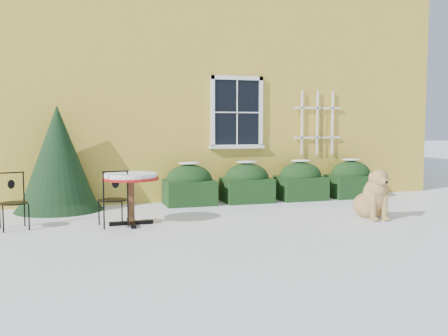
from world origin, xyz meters
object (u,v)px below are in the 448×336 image
object	(u,v)px
patio_chair_near	(114,198)
patio_chair_far	(13,201)
evergreen_shrub	(58,168)
dog	(373,198)
bistro_table	(131,182)

from	to	relation	value
patio_chair_near	patio_chair_far	bearing A→B (deg)	-18.99
evergreen_shrub	dog	world-z (taller)	evergreen_shrub
patio_chair_near	patio_chair_far	size ratio (longest dim) A/B	1.03
bistro_table	patio_chair_far	size ratio (longest dim) A/B	1.03
bistro_table	patio_chair_near	xyz separation A→B (m)	(-0.29, -0.08, -0.26)
patio_chair_far	dog	distance (m)	6.20
patio_chair_near	dog	distance (m)	4.60
bistro_table	dog	xyz separation A→B (m)	(4.27, -0.68, -0.36)
patio_chair_near	evergreen_shrub	bearing A→B (deg)	-74.01
patio_chair_near	patio_chair_far	distance (m)	1.60
evergreen_shrub	patio_chair_far	distance (m)	1.85
bistro_table	dog	world-z (taller)	dog
patio_chair_far	dog	bearing A→B (deg)	-22.89
bistro_table	patio_chair_far	bearing A→B (deg)	173.65
evergreen_shrub	dog	distance (m)	6.06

